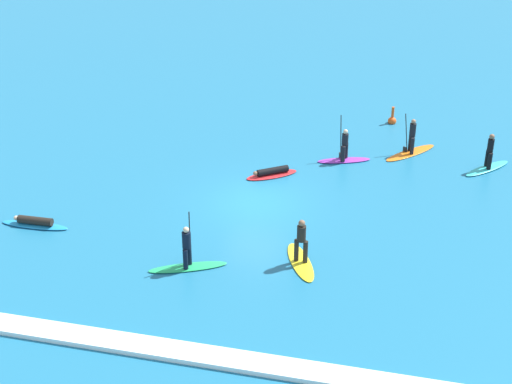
% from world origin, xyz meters
% --- Properties ---
extents(ground_plane, '(120.00, 120.00, 0.00)m').
position_xyz_m(ground_plane, '(0.00, 0.00, 0.00)').
color(ground_plane, '#1E6B93').
rests_on(ground_plane, ground).
extents(surfer_on_red_board, '(2.46, 2.03, 0.40)m').
position_xyz_m(surfer_on_red_board, '(0.12, 2.65, 0.14)').
color(surfer_on_red_board, red).
rests_on(surfer_on_red_board, ground_plane).
extents(surfer_on_yellow_board, '(1.84, 2.80, 1.87)m').
position_xyz_m(surfer_on_yellow_board, '(2.75, -4.28, 0.52)').
color(surfer_on_yellow_board, yellow).
rests_on(surfer_on_yellow_board, ground_plane).
extents(surfer_on_blue_board, '(2.89, 0.66, 0.44)m').
position_xyz_m(surfer_on_blue_board, '(-8.35, -4.08, 0.16)').
color(surfer_on_blue_board, '#1E8CD1').
rests_on(surfer_on_blue_board, ground_plane).
extents(surfer_on_purple_board, '(2.62, 1.47, 2.21)m').
position_xyz_m(surfer_on_purple_board, '(3.16, 4.98, 0.43)').
color(surfer_on_purple_board, purple).
rests_on(surfer_on_purple_board, ground_plane).
extents(surfer_on_orange_board, '(2.62, 2.87, 2.03)m').
position_xyz_m(surfer_on_orange_board, '(6.22, 6.58, 0.45)').
color(surfer_on_orange_board, orange).
rests_on(surfer_on_orange_board, ground_plane).
extents(surfer_on_teal_board, '(2.34, 2.48, 1.80)m').
position_xyz_m(surfer_on_teal_board, '(9.83, 5.63, 0.42)').
color(surfer_on_teal_board, '#33C6CC').
rests_on(surfer_on_teal_board, ground_plane).
extents(surfer_on_green_board, '(2.94, 1.75, 2.34)m').
position_xyz_m(surfer_on_green_board, '(-1.30, -5.59, 0.49)').
color(surfer_on_green_board, '#23B266').
rests_on(surfer_on_green_board, ground_plane).
extents(marker_buoy, '(0.45, 0.45, 1.03)m').
position_xyz_m(marker_buoy, '(5.04, 10.22, 0.17)').
color(marker_buoy, '#E55119').
rests_on(marker_buoy, ground_plane).
extents(wave_crest, '(21.20, 0.90, 0.18)m').
position_xyz_m(wave_crest, '(0.00, -10.37, 0.09)').
color(wave_crest, white).
rests_on(wave_crest, ground_plane).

